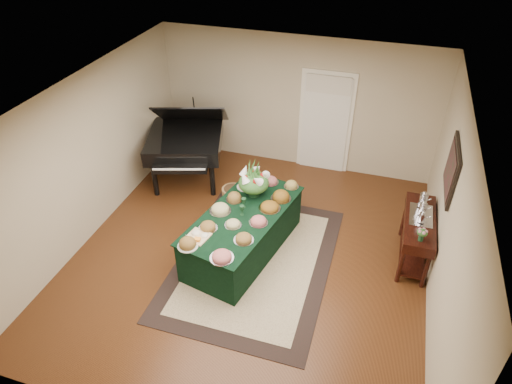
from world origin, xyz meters
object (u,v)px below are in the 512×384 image
(grand_piano, at_px, (186,141))
(mahogany_sideboard, at_px, (418,228))
(buffet_table, at_px, (243,232))
(floral_centerpiece, at_px, (254,180))

(grand_piano, xyz_separation_m, mahogany_sideboard, (4.38, -1.10, -0.22))
(buffet_table, bearing_deg, mahogany_sideboard, 13.11)
(buffet_table, height_order, mahogany_sideboard, mahogany_sideboard)
(mahogany_sideboard, bearing_deg, buffet_table, -166.89)
(buffet_table, relative_size, floral_centerpiece, 4.72)
(floral_centerpiece, bearing_deg, grand_piano, 146.11)
(buffet_table, xyz_separation_m, mahogany_sideboard, (2.63, 0.61, 0.26))
(grand_piano, bearing_deg, mahogany_sideboard, -14.06)
(buffet_table, height_order, grand_piano, grand_piano)
(floral_centerpiece, xyz_separation_m, grand_piano, (-1.75, 1.18, -0.21))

